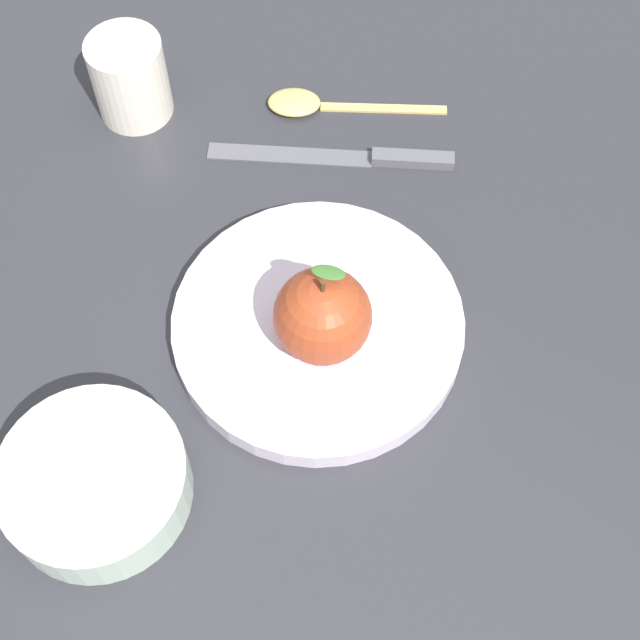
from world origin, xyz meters
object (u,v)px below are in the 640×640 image
(side_bowl, at_px, (94,481))
(spoon, at_px, (313,104))
(apple, at_px, (323,316))
(knife, at_px, (353,157))
(dinner_plate, at_px, (320,326))
(cup, at_px, (129,75))

(side_bowl, relative_size, spoon, 0.83)
(apple, relative_size, knife, 0.40)
(apple, bearing_deg, side_bowl, 149.46)
(apple, xyz_separation_m, side_bowl, (-0.17, 0.10, -0.03))
(apple, height_order, side_bowl, apple)
(dinner_plate, xyz_separation_m, knife, (0.17, 0.04, -0.01))
(apple, distance_m, cup, 0.30)
(cup, bearing_deg, side_bowl, -154.67)
(side_bowl, xyz_separation_m, knife, (0.35, -0.05, -0.02))
(cup, height_order, spoon, cup)
(dinner_plate, distance_m, side_bowl, 0.20)
(side_bowl, bearing_deg, cup, 25.33)
(side_bowl, height_order, knife, side_bowl)
(apple, height_order, knife, apple)
(cup, relative_size, knife, 0.37)
(apple, distance_m, side_bowl, 0.20)
(apple, xyz_separation_m, spoon, (0.23, 0.11, -0.05))
(dinner_plate, relative_size, cup, 2.94)
(dinner_plate, distance_m, spoon, 0.24)
(knife, bearing_deg, dinner_plate, -165.75)
(apple, bearing_deg, knife, 15.62)
(apple, height_order, cup, apple)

